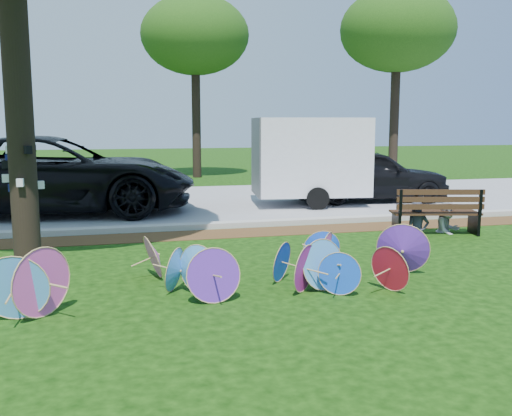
{
  "coord_description": "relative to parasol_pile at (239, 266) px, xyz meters",
  "views": [
    {
      "loc": [
        -1.71,
        -6.85,
        2.26
      ],
      "look_at": [
        0.5,
        2.0,
        0.9
      ],
      "focal_mm": 40.0,
      "sensor_mm": 36.0,
      "label": 1
    }
  ],
  "objects": [
    {
      "name": "curb",
      "position": [
        0.12,
        4.75,
        -0.3
      ],
      "size": [
        90.0,
        0.3,
        0.12
      ],
      "primitive_type": "cube",
      "color": "#B7B5AD",
      "rests_on": "ground"
    },
    {
      "name": "cargo_trailer",
      "position": [
        3.69,
        7.63,
        0.99
      ],
      "size": [
        3.22,
        2.27,
        2.7
      ],
      "primitive_type": "cube",
      "rotation": [
        0.0,
        0.0,
        -0.13
      ],
      "color": "white",
      "rests_on": "ground"
    },
    {
      "name": "street",
      "position": [
        0.12,
        8.9,
        -0.35
      ],
      "size": [
        90.0,
        8.0,
        0.01
      ],
      "primitive_type": "cube",
      "color": "gray",
      "rests_on": "ground"
    },
    {
      "name": "bg_trees",
      "position": [
        0.54,
        15.03,
        5.41
      ],
      "size": [
        22.87,
        7.58,
        7.4
      ],
      "color": "black",
      "rests_on": "ground"
    },
    {
      "name": "mulch_strip",
      "position": [
        0.12,
        4.05,
        -0.35
      ],
      "size": [
        90.0,
        1.0,
        0.01
      ],
      "primitive_type": "cube",
      "color": "#472D16",
      "rests_on": "ground"
    },
    {
      "name": "park_bench",
      "position": [
        4.79,
        3.03,
        0.11
      ],
      "size": [
        1.91,
        1.08,
        0.94
      ],
      "primitive_type": null,
      "rotation": [
        0.0,
        0.0,
        -0.23
      ],
      "color": "black",
      "rests_on": "ground"
    },
    {
      "name": "person_left",
      "position": [
        4.44,
        3.08,
        0.3
      ],
      "size": [
        0.52,
        0.38,
        1.31
      ],
      "primitive_type": "imported",
      "rotation": [
        0.0,
        0.0,
        -0.15
      ],
      "color": "#333645",
      "rests_on": "ground"
    },
    {
      "name": "black_van",
      "position": [
        -3.06,
        7.73,
        0.61
      ],
      "size": [
        7.24,
        3.82,
        1.94
      ],
      "primitive_type": "imported",
      "rotation": [
        0.0,
        0.0,
        1.48
      ],
      "color": "black",
      "rests_on": "ground"
    },
    {
      "name": "person_right",
      "position": [
        5.14,
        3.08,
        0.28
      ],
      "size": [
        0.72,
        0.62,
        1.27
      ],
      "primitive_type": "imported",
      "rotation": [
        0.0,
        0.0,
        0.24
      ],
      "color": "#B0B1B9",
      "rests_on": "ground"
    },
    {
      "name": "ground",
      "position": [
        0.12,
        -0.45,
        -0.36
      ],
      "size": [
        90.0,
        90.0,
        0.0
      ],
      "primitive_type": "plane",
      "color": "black",
      "rests_on": "ground"
    },
    {
      "name": "parasol_pile",
      "position": [
        0.0,
        0.0,
        0.0
      ],
      "size": [
        6.12,
        2.14,
        0.85
      ],
      "color": "#4895DE",
      "rests_on": "ground"
    },
    {
      "name": "dark_pickup",
      "position": [
        5.61,
        7.92,
        0.4
      ],
      "size": [
        4.62,
        2.24,
        1.52
      ],
      "primitive_type": "imported",
      "rotation": [
        0.0,
        0.0,
        1.47
      ],
      "color": "black",
      "rests_on": "ground"
    }
  ]
}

